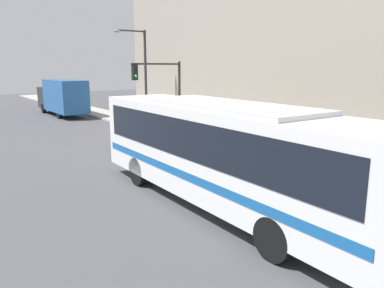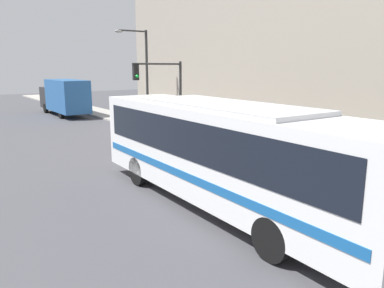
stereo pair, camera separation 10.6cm
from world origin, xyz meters
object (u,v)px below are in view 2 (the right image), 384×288
parking_meter (211,130)px  traffic_light_pole (163,85)px  pedestrian_near_corner (231,126)px  street_lamp (143,70)px  delivery_truck (64,96)px  city_bus (222,148)px  fire_hydrant (270,153)px

parking_meter → traffic_light_pole: bearing=108.3°
traffic_light_pole → pedestrian_near_corner: 4.68m
street_lamp → pedestrian_near_corner: bearing=-78.2°
delivery_truck → parking_meter: delivery_truck is taller
parking_meter → street_lamp: street_lamp is taller
delivery_truck → street_lamp: bearing=-78.3°
parking_meter → street_lamp: bearing=90.5°
city_bus → parking_meter: city_bus is taller
city_bus → traffic_light_pole: size_ratio=2.59×
city_bus → fire_hydrant: city_bus is taller
delivery_truck → traffic_light_pole: bearing=-85.3°
pedestrian_near_corner → fire_hydrant: bearing=-108.7°
city_bus → street_lamp: size_ratio=1.76×
delivery_truck → street_lamp: (2.25, -10.85, 2.38)m
delivery_truck → street_lamp: street_lamp is taller
city_bus → fire_hydrant: 6.33m
parking_meter → street_lamp: 8.22m
fire_hydrant → pedestrian_near_corner: bearing=71.3°
fire_hydrant → parking_meter: parking_meter is taller
city_bus → pedestrian_near_corner: bearing=48.4°
fire_hydrant → traffic_light_pole: bearing=98.0°
delivery_truck → pedestrian_near_corner: delivery_truck is taller
fire_hydrant → parking_meter: size_ratio=0.60×
city_bus → pedestrian_near_corner: 10.17m
traffic_light_pole → parking_meter: size_ratio=3.83×
city_bus → street_lamp: (5.33, 14.92, 2.20)m
delivery_truck → traffic_light_pole: 15.33m
fire_hydrant → traffic_light_pole: 8.17m
fire_hydrant → traffic_light_pole: traffic_light_pole is taller
parking_meter → fire_hydrant: bearing=-90.0°
street_lamp → pedestrian_near_corner: size_ratio=3.95×
parking_meter → pedestrian_near_corner: pedestrian_near_corner is taller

